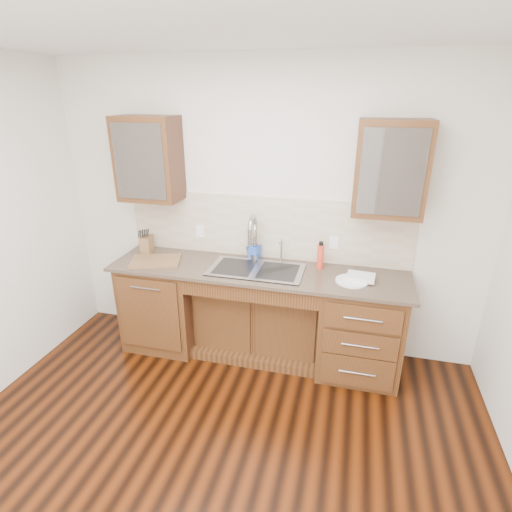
% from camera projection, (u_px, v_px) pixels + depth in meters
% --- Properties ---
extents(ground, '(4.00, 3.50, 0.10)m').
position_uv_depth(ground, '(205.00, 484.00, 2.67)').
color(ground, '#411705').
extents(wall_back, '(4.00, 0.10, 2.70)m').
position_uv_depth(wall_back, '(266.00, 211.00, 3.76)').
color(wall_back, silver).
rests_on(wall_back, ground).
extents(base_cabinet_left, '(0.70, 0.62, 0.88)m').
position_uv_depth(base_cabinet_left, '(165.00, 302.00, 3.99)').
color(base_cabinet_left, '#593014').
rests_on(base_cabinet_left, ground).
extents(base_cabinet_center, '(1.20, 0.44, 0.70)m').
position_uv_depth(base_cabinet_center, '(259.00, 317.00, 3.89)').
color(base_cabinet_center, '#593014').
rests_on(base_cabinet_center, ground).
extents(base_cabinet_right, '(0.70, 0.62, 0.88)m').
position_uv_depth(base_cabinet_right, '(360.00, 327.00, 3.56)').
color(base_cabinet_right, '#593014').
rests_on(base_cabinet_right, ground).
extents(countertop, '(2.70, 0.65, 0.03)m').
position_uv_depth(countertop, '(257.00, 271.00, 3.59)').
color(countertop, '#84705B').
rests_on(countertop, base_cabinet_left).
extents(backsplash, '(2.70, 0.02, 0.59)m').
position_uv_depth(backsplash, '(265.00, 228.00, 3.76)').
color(backsplash, beige).
rests_on(backsplash, wall_back).
extents(sink, '(0.84, 0.46, 0.19)m').
position_uv_depth(sink, '(256.00, 279.00, 3.60)').
color(sink, '#9E9EA5').
rests_on(sink, countertop).
extents(faucet, '(0.04, 0.04, 0.40)m').
position_uv_depth(faucet, '(255.00, 240.00, 3.72)').
color(faucet, '#999993').
rests_on(faucet, countertop).
extents(filter_tap, '(0.02, 0.02, 0.24)m').
position_uv_depth(filter_tap, '(281.00, 250.00, 3.70)').
color(filter_tap, '#999993').
rests_on(filter_tap, countertop).
extents(upper_cabinet_left, '(0.55, 0.34, 0.75)m').
position_uv_depth(upper_cabinet_left, '(149.00, 159.00, 3.62)').
color(upper_cabinet_left, '#593014').
rests_on(upper_cabinet_left, wall_back).
extents(upper_cabinet_right, '(0.55, 0.34, 0.75)m').
position_uv_depth(upper_cabinet_right, '(391.00, 169.00, 3.14)').
color(upper_cabinet_right, '#593014').
rests_on(upper_cabinet_right, wall_back).
extents(outlet_left, '(0.08, 0.01, 0.12)m').
position_uv_depth(outlet_left, '(200.00, 231.00, 3.92)').
color(outlet_left, white).
rests_on(outlet_left, backsplash).
extents(outlet_right, '(0.08, 0.01, 0.12)m').
position_uv_depth(outlet_right, '(334.00, 242.00, 3.63)').
color(outlet_right, white).
rests_on(outlet_right, backsplash).
extents(soap_bottle, '(0.12, 0.12, 0.21)m').
position_uv_depth(soap_bottle, '(255.00, 249.00, 3.77)').
color(soap_bottle, blue).
rests_on(soap_bottle, countertop).
extents(water_bottle, '(0.07, 0.07, 0.22)m').
position_uv_depth(water_bottle, '(320.00, 257.00, 3.57)').
color(water_bottle, red).
rests_on(water_bottle, countertop).
extents(plate, '(0.34, 0.34, 0.02)m').
position_uv_depth(plate, '(352.00, 281.00, 3.35)').
color(plate, white).
rests_on(plate, countertop).
extents(dish_towel, '(0.24, 0.19, 0.04)m').
position_uv_depth(dish_towel, '(361.00, 277.00, 3.36)').
color(dish_towel, silver).
rests_on(dish_towel, plate).
extents(knife_block, '(0.12, 0.17, 0.17)m').
position_uv_depth(knife_block, '(147.00, 245.00, 3.93)').
color(knife_block, olive).
rests_on(knife_block, countertop).
extents(cutting_board, '(0.53, 0.44, 0.02)m').
position_uv_depth(cutting_board, '(155.00, 261.00, 3.74)').
color(cutting_board, olive).
rests_on(cutting_board, countertop).
extents(cup_left_a, '(0.14, 0.14, 0.10)m').
position_uv_depth(cup_left_a, '(135.00, 164.00, 3.67)').
color(cup_left_a, white).
rests_on(cup_left_a, upper_cabinet_left).
extents(cup_left_b, '(0.11, 0.11, 0.09)m').
position_uv_depth(cup_left_b, '(164.00, 166.00, 3.61)').
color(cup_left_b, silver).
rests_on(cup_left_b, upper_cabinet_left).
extents(cup_right_a, '(0.14, 0.14, 0.11)m').
position_uv_depth(cup_right_a, '(375.00, 174.00, 3.18)').
color(cup_right_a, white).
rests_on(cup_right_a, upper_cabinet_right).
extents(cup_right_b, '(0.12, 0.12, 0.09)m').
position_uv_depth(cup_right_b, '(396.00, 176.00, 3.15)').
color(cup_right_b, white).
rests_on(cup_right_b, upper_cabinet_right).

